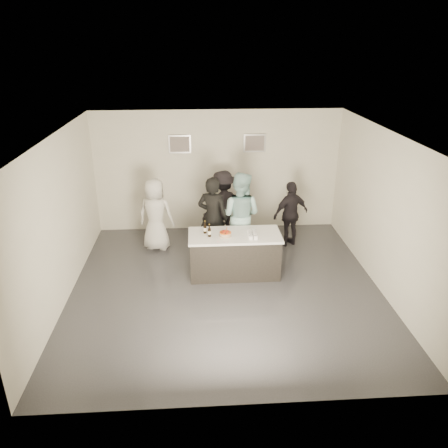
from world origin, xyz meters
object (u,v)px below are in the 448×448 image
at_px(cake, 225,234).
at_px(person_main_blue, 240,215).
at_px(beer_bottle_b, 209,230).
at_px(person_guest_left, 156,215).
at_px(bar_counter, 234,254).
at_px(person_guest_right, 291,214).
at_px(person_main_black, 213,218).
at_px(person_guest_back, 223,205).
at_px(beer_bottle_a, 205,227).

xyz_separation_m(cake, person_main_blue, (0.38, 0.93, 0.03)).
distance_m(beer_bottle_b, person_guest_left, 1.84).
xyz_separation_m(bar_counter, person_guest_right, (1.42, 1.32, 0.33)).
relative_size(beer_bottle_b, person_guest_left, 0.15).
bearing_deg(person_main_black, person_guest_left, -0.18).
distance_m(beer_bottle_b, person_main_blue, 1.16).
relative_size(person_guest_right, person_guest_back, 0.92).
xyz_separation_m(cake, person_guest_left, (-1.49, 1.40, -0.10)).
distance_m(cake, person_main_blue, 1.00).
xyz_separation_m(person_guest_left, person_guest_right, (3.11, -0.00, -0.06)).
bearing_deg(person_guest_right, person_main_blue, -1.82).
bearing_deg(person_main_black, person_main_blue, -155.84).
relative_size(cake, person_main_blue, 0.12).
relative_size(bar_counter, person_guest_left, 1.11).
relative_size(person_guest_left, person_guest_back, 1.00).
bearing_deg(beer_bottle_b, person_main_black, 83.35).
height_order(person_main_blue, person_guest_right, person_main_blue).
height_order(beer_bottle_a, beer_bottle_b, same).
bearing_deg(person_main_black, beer_bottle_b, 104.56).
bearing_deg(cake, person_guest_left, 136.91).
xyz_separation_m(person_main_black, person_main_blue, (0.60, 0.03, 0.04)).
xyz_separation_m(person_main_black, person_guest_left, (-1.28, 0.50, -0.09)).
distance_m(cake, beer_bottle_b, 0.33).
relative_size(beer_bottle_a, person_guest_left, 0.15).
bearing_deg(person_main_blue, person_guest_left, 10.20).
height_order(beer_bottle_b, person_main_blue, person_main_blue).
bearing_deg(person_guest_back, bar_counter, 65.03).
relative_size(person_main_blue, person_guest_left, 1.15).
height_order(person_guest_left, person_guest_right, person_guest_left).
distance_m(beer_bottle_b, person_guest_right, 2.40).
relative_size(bar_counter, person_guest_right, 1.20).
relative_size(person_main_black, person_main_blue, 0.96).
distance_m(person_guest_left, person_guest_back, 1.65).
bearing_deg(person_guest_right, person_main_black, -7.36).
height_order(beer_bottle_b, person_main_black, person_main_black).
bearing_deg(beer_bottle_b, person_guest_right, 35.80).
xyz_separation_m(beer_bottle_a, person_guest_left, (-1.09, 1.23, -0.19)).
distance_m(beer_bottle_a, person_guest_back, 1.81).
xyz_separation_m(beer_bottle_a, person_main_black, (0.19, 0.73, -0.10)).
bearing_deg(beer_bottle_b, cake, 0.12).
xyz_separation_m(cake, person_guest_right, (1.61, 1.39, -0.16)).
bearing_deg(beer_bottle_a, cake, -22.70).
distance_m(beer_bottle_a, person_main_blue, 1.09).
bearing_deg(beer_bottle_b, person_guest_left, 130.05).
distance_m(person_main_black, person_guest_back, 1.06).
height_order(bar_counter, person_guest_back, person_guest_back).
xyz_separation_m(beer_bottle_b, person_guest_back, (0.39, 1.91, -0.19)).
xyz_separation_m(bar_counter, person_main_blue, (0.19, 0.85, 0.52)).
distance_m(beer_bottle_b, person_guest_back, 1.96).
distance_m(bar_counter, person_main_black, 1.03).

